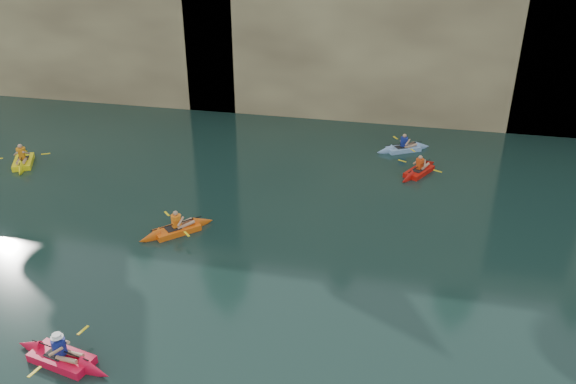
# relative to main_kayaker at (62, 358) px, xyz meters

# --- Properties ---
(ground) EXTENTS (160.00, 160.00, 0.00)m
(ground) POSITION_rel_main_kayaker_xyz_m (4.89, 0.46, -0.16)
(ground) COLOR black
(ground) RESTS_ON ground
(cliff_slab_west) EXTENTS (26.00, 2.40, 10.56)m
(cliff_slab_west) POSITION_rel_main_kayaker_xyz_m (-15.11, 23.06, 5.12)
(cliff_slab_west) COLOR tan
(cliff_slab_west) RESTS_ON ground
(cliff_slab_center) EXTENTS (24.00, 2.40, 11.40)m
(cliff_slab_center) POSITION_rel_main_kayaker_xyz_m (6.89, 23.06, 5.54)
(cliff_slab_center) COLOR tan
(cliff_slab_center) RESTS_ON ground
(sea_cave_west) EXTENTS (4.50, 1.00, 4.00)m
(sea_cave_west) POSITION_rel_main_kayaker_xyz_m (-13.11, 22.41, 1.84)
(sea_cave_west) COLOR black
(sea_cave_west) RESTS_ON ground
(sea_cave_center) EXTENTS (3.50, 1.00, 3.20)m
(sea_cave_center) POSITION_rel_main_kayaker_xyz_m (0.89, 22.41, 1.44)
(sea_cave_center) COLOR black
(sea_cave_center) RESTS_ON ground
(sea_cave_east) EXTENTS (5.00, 1.00, 4.50)m
(sea_cave_east) POSITION_rel_main_kayaker_xyz_m (14.89, 22.41, 2.09)
(sea_cave_east) COLOR black
(sea_cave_east) RESTS_ON ground
(main_kayaker) EXTENTS (3.29, 2.17, 1.19)m
(main_kayaker) POSITION_rel_main_kayaker_xyz_m (0.00, 0.00, 0.00)
(main_kayaker) COLOR red
(main_kayaker) RESTS_ON ground
(kayaker_orange) EXTENTS (2.63, 2.72, 1.17)m
(kayaker_orange) POSITION_rel_main_kayaker_xyz_m (0.26, 7.27, -0.01)
(kayaker_orange) COLOR #F05B0F
(kayaker_orange) RESTS_ON ground
(kayaker_red_far) EXTENTS (2.07, 3.10, 1.15)m
(kayaker_red_far) POSITION_rel_main_kayaker_xyz_m (9.22, 15.06, -0.02)
(kayaker_red_far) COLOR red
(kayaker_red_far) RESTS_ON ground
(kayaker_yellow) EXTENTS (2.29, 3.19, 1.32)m
(kayaker_yellow) POSITION_rel_main_kayaker_xyz_m (-9.78, 11.78, 0.00)
(kayaker_yellow) COLOR yellow
(kayaker_yellow) RESTS_ON ground
(kayaker_ltblue_mid) EXTENTS (2.99, 2.16, 1.16)m
(kayaker_ltblue_mid) POSITION_rel_main_kayaker_xyz_m (8.37, 17.81, -0.02)
(kayaker_ltblue_mid) COLOR #81AAD8
(kayaker_ltblue_mid) RESTS_ON ground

